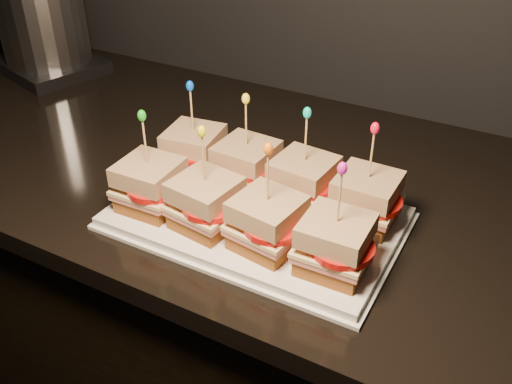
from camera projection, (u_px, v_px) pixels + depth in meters
The scene contains 63 objects.
cabinet at pixel (180, 325), 1.33m from camera, with size 2.52×0.63×0.90m, color black.
granite_slab at pixel (162, 149), 1.07m from camera, with size 2.56×0.67×0.03m, color black.
platter at pixel (256, 218), 0.84m from camera, with size 0.41×0.25×0.02m, color white.
platter_rim at pixel (256, 221), 0.85m from camera, with size 0.42×0.26×0.01m, color white.
sandwich_0_bread_bot at pixel (195, 165), 0.93m from camera, with size 0.08×0.08×0.02m, color #572A0E.
sandwich_0_ham at pixel (195, 157), 0.92m from camera, with size 0.09×0.09×0.01m, color #CE6058.
sandwich_0_cheese at pixel (194, 153), 0.92m from camera, with size 0.09×0.09×0.01m, color #F4D592.
sandwich_0_tomato at pixel (198, 152), 0.91m from camera, with size 0.08×0.08×0.01m, color red.
sandwich_0_bread_top at pixel (193, 138), 0.90m from camera, with size 0.08×0.08×0.03m, color brown.
sandwich_0_pick at pixel (192, 113), 0.88m from camera, with size 0.00×0.00×0.09m, color tan.
sandwich_0_frill at pixel (190, 86), 0.86m from camera, with size 0.01×0.01×0.02m, color blue.
sandwich_1_bread_bot at pixel (247, 180), 0.89m from camera, with size 0.08×0.08×0.02m, color #572A0E.
sandwich_1_ham at pixel (247, 171), 0.88m from camera, with size 0.09×0.09×0.01m, color #CE6058.
sandwich_1_cheese at pixel (247, 168), 0.88m from camera, with size 0.09×0.09×0.01m, color #F4D592.
sandwich_1_tomato at pixel (251, 167), 0.87m from camera, with size 0.08×0.08×0.01m, color red.
sandwich_1_bread_top at pixel (246, 153), 0.87m from camera, with size 0.08×0.08×0.03m, color brown.
sandwich_1_pick at pixel (246, 127), 0.84m from camera, with size 0.00×0.00×0.09m, color tan.
sandwich_1_frill at pixel (246, 99), 0.82m from camera, with size 0.01×0.01×0.02m, color yellow.
sandwich_2_bread_bot at pixel (303, 196), 0.85m from camera, with size 0.08×0.08×0.02m, color #572A0E.
sandwich_2_ham at pixel (303, 188), 0.85m from camera, with size 0.09×0.09×0.01m, color #CE6058.
sandwich_2_cheese at pixel (303, 184), 0.84m from camera, with size 0.09×0.09×0.01m, color #F4D592.
sandwich_2_tomato at pixel (309, 183), 0.83m from camera, with size 0.08×0.08×0.01m, color red.
sandwich_2_bread_top at pixel (304, 169), 0.83m from camera, with size 0.08×0.08×0.03m, color brown.
sandwich_2_pick at pixel (306, 142), 0.80m from camera, with size 0.00×0.00×0.09m, color tan.
sandwich_2_frill at pixel (307, 113), 0.78m from camera, with size 0.01×0.01×0.02m, color #0CC7B7.
sandwich_3_bread_bot at pixel (364, 214), 0.82m from camera, with size 0.08×0.08×0.02m, color #572A0E.
sandwich_3_ham at pixel (365, 205), 0.81m from camera, with size 0.09×0.09×0.01m, color #CE6058.
sandwich_3_cheese at pixel (366, 201), 0.80m from camera, with size 0.09×0.09×0.01m, color #F4D592.
sandwich_3_tomato at pixel (373, 201), 0.79m from camera, with size 0.08×0.08×0.01m, color red.
sandwich_3_bread_top at pixel (368, 186), 0.79m from camera, with size 0.08×0.08×0.03m, color brown.
sandwich_3_pick at pixel (371, 158), 0.76m from camera, with size 0.00×0.00×0.09m, color tan.
sandwich_3_frill at pixel (375, 128), 0.74m from camera, with size 0.01×0.01×0.02m, color red.
sandwich_4_bread_bot at pixel (152, 200), 0.85m from camera, with size 0.08×0.08×0.02m, color #572A0E.
sandwich_4_ham at pixel (151, 191), 0.84m from camera, with size 0.09×0.09×0.01m, color #CE6058.
sandwich_4_cheese at pixel (150, 187), 0.83m from camera, with size 0.09×0.09×0.01m, color #F4D592.
sandwich_4_tomato at pixel (154, 187), 0.82m from camera, with size 0.08×0.08×0.01m, color red.
sandwich_4_bread_top at pixel (149, 172), 0.82m from camera, with size 0.08×0.08×0.03m, color brown.
sandwich_4_pick at pixel (145, 145), 0.80m from camera, with size 0.00×0.00×0.09m, color tan.
sandwich_4_frill at pixel (142, 116), 0.77m from camera, with size 0.01×0.01×0.02m, color green.
sandwich_5_bread_bot at pixel (207, 218), 0.81m from camera, with size 0.08×0.08×0.02m, color #572A0E.
sandwich_5_ham at pixel (206, 209), 0.80m from camera, with size 0.09×0.09×0.01m, color #CE6058.
sandwich_5_cheese at pixel (206, 205), 0.80m from camera, with size 0.09×0.09×0.01m, color #F4D592.
sandwich_5_tomato at pixel (211, 205), 0.78m from camera, with size 0.08×0.08×0.01m, color red.
sandwich_5_bread_top at pixel (205, 189), 0.78m from camera, with size 0.08×0.08×0.03m, color brown.
sandwich_5_pick at pixel (203, 162), 0.76m from camera, with size 0.00×0.00×0.09m, color tan.
sandwich_5_frill at pixel (202, 131), 0.73m from camera, with size 0.01×0.01×0.02m, color yellow.
sandwich_6_bread_bot at pixel (267, 238), 0.77m from camera, with size 0.08×0.08×0.02m, color #572A0E.
sandwich_6_ham at pixel (267, 229), 0.76m from camera, with size 0.09×0.09×0.01m, color #CE6058.
sandwich_6_cheese at pixel (267, 225), 0.76m from camera, with size 0.09×0.09×0.01m, color #F4D592.
sandwich_6_tomato at pixel (273, 225), 0.74m from camera, with size 0.08×0.08×0.01m, color red.
sandwich_6_bread_top at pixel (267, 209), 0.74m from camera, with size 0.08×0.08×0.03m, color brown.
sandwich_6_pick at pixel (268, 180), 0.72m from camera, with size 0.00×0.00×0.09m, color tan.
sandwich_6_frill at pixel (268, 149), 0.69m from camera, with size 0.01×0.01×0.02m, color orange.
sandwich_7_bread_bot at pixel (333, 260), 0.73m from camera, with size 0.08×0.08×0.02m, color #572A0E.
sandwich_7_ham at pixel (334, 251), 0.72m from camera, with size 0.09×0.09×0.01m, color #CE6058.
sandwich_7_cheese at pixel (335, 247), 0.72m from camera, with size 0.09×0.09×0.01m, color #F4D592.
sandwich_7_tomato at pixel (342, 248), 0.70m from camera, with size 0.08×0.08×0.01m, color red.
sandwich_7_bread_top at pixel (336, 230), 0.70m from camera, with size 0.08×0.08×0.03m, color brown.
sandwich_7_pick at pixel (339, 201), 0.68m from camera, with size 0.00×0.00×0.09m, color tan.
sandwich_7_frill at pixel (342, 168), 0.65m from camera, with size 0.01×0.01×0.02m, color #CC1C98.
appliance_base at pixel (51, 65), 1.34m from camera, with size 0.23×0.19×0.03m, color #262628.
appliance_body at pixel (39, 5), 1.27m from camera, with size 0.19×0.19×0.25m, color silver.
appliance at pixel (39, 8), 1.27m from camera, with size 0.23×0.19×0.30m, color silver, non-canonical shape.
Camera 1 is at (1.08, 0.94, 1.44)m, focal length 40.00 mm.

